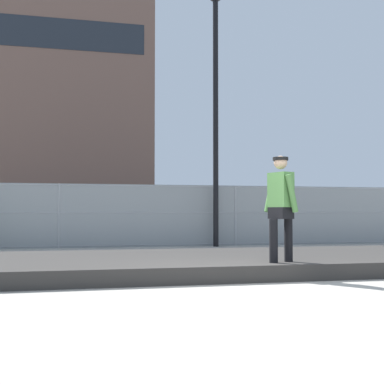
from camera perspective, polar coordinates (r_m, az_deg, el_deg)
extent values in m
plane|color=#9E998E|center=(6.63, 7.02, -11.12)|extent=(120.00, 120.00, 0.00)
cube|color=#33302D|center=(9.20, 1.13, -7.86)|extent=(16.59, 3.71, 0.25)
cube|color=black|center=(8.13, 9.88, -9.01)|extent=(0.82, 0.46, 0.02)
cylinder|color=silver|center=(8.37, 10.78, -9.05)|extent=(0.06, 0.05, 0.05)
cylinder|color=silver|center=(8.25, 11.65, -9.15)|extent=(0.06, 0.05, 0.05)
cylinder|color=silver|center=(8.03, 8.05, -9.36)|extent=(0.06, 0.05, 0.05)
cylinder|color=silver|center=(7.89, 8.92, -9.48)|extent=(0.06, 0.05, 0.05)
cube|color=#99999E|center=(8.31, 11.21, -8.96)|extent=(0.09, 0.15, 0.01)
cube|color=#99999E|center=(7.96, 8.48, -9.27)|extent=(0.09, 0.15, 0.01)
cube|color=black|center=(8.27, 11.01, -8.52)|extent=(0.30, 0.19, 0.09)
cube|color=black|center=(7.98, 8.70, -8.77)|extent=(0.30, 0.19, 0.09)
cylinder|color=black|center=(8.19, 10.65, -5.60)|extent=(0.13, 0.13, 0.76)
cylinder|color=black|center=(7.98, 9.03, -5.70)|extent=(0.13, 0.13, 0.76)
cube|color=black|center=(8.07, 9.83, -2.32)|extent=(0.34, 0.40, 0.18)
cube|color=#4C7F3F|center=(8.08, 9.81, 0.24)|extent=(0.34, 0.43, 0.54)
cylinder|color=#4C7F3F|center=(8.26, 8.67, -0.24)|extent=(0.25, 0.16, 0.58)
cylinder|color=#4C7F3F|center=(7.90, 11.02, -0.13)|extent=(0.25, 0.16, 0.58)
sphere|color=tan|center=(8.11, 9.79, 3.24)|extent=(0.21, 0.21, 0.21)
cylinder|color=black|center=(8.12, 9.79, 3.64)|extent=(0.24, 0.24, 0.05)
cylinder|color=gray|center=(15.17, -14.57, -2.56)|extent=(0.06, 0.06, 1.85)
cylinder|color=gray|center=(15.93, 4.83, -2.61)|extent=(0.06, 0.06, 1.85)
cylinder|color=gray|center=(15.35, -4.62, 0.68)|extent=(26.44, 0.04, 0.04)
cylinder|color=gray|center=(15.33, -4.63, -2.28)|extent=(26.44, 0.04, 0.04)
cylinder|color=gray|center=(15.36, -4.64, -5.85)|extent=(26.44, 0.04, 0.04)
cube|color=gray|center=(15.33, -4.63, -2.62)|extent=(26.44, 0.01, 1.85)
cylinder|color=black|center=(15.63, 2.64, 7.67)|extent=(0.16, 0.16, 7.44)
cylinder|color=black|center=(18.83, -17.37, -4.30)|extent=(0.65, 0.27, 0.64)
cylinder|color=black|center=(17.13, -18.06, -4.51)|extent=(0.65, 0.27, 0.64)
cube|color=#566B4C|center=(18.30, -3.83, -3.37)|extent=(4.49, 2.02, 0.70)
cube|color=#23282D|center=(18.28, -4.44, -1.27)|extent=(2.28, 1.71, 0.64)
cylinder|color=black|center=(19.35, -0.08, -4.35)|extent=(0.65, 0.27, 0.64)
cylinder|color=black|center=(17.67, 0.89, -4.55)|extent=(0.65, 0.27, 0.64)
cylinder|color=black|center=(19.07, -8.20, -4.36)|extent=(0.65, 0.27, 0.64)
cylinder|color=black|center=(17.36, -8.02, -4.57)|extent=(0.65, 0.27, 0.64)
cube|color=maroon|center=(20.25, 12.60, -3.21)|extent=(4.55, 2.22, 0.70)
cube|color=#23282D|center=(20.15, 12.10, -1.32)|extent=(2.34, 1.80, 0.64)
cylinder|color=black|center=(21.71, 14.53, -4.05)|extent=(0.66, 0.30, 0.64)
cylinder|color=black|center=(20.30, 17.17, -4.15)|extent=(0.66, 0.30, 0.64)
cylinder|color=black|center=(20.35, 8.06, -4.23)|extent=(0.66, 0.30, 0.64)
cylinder|color=black|center=(18.84, 10.40, -4.37)|extent=(0.66, 0.30, 0.64)
cube|color=brown|center=(48.86, -18.89, 11.26)|extent=(23.01, 10.81, 24.70)
cube|color=#1E232B|center=(44.49, -19.58, 16.60)|extent=(21.17, 0.04, 2.50)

